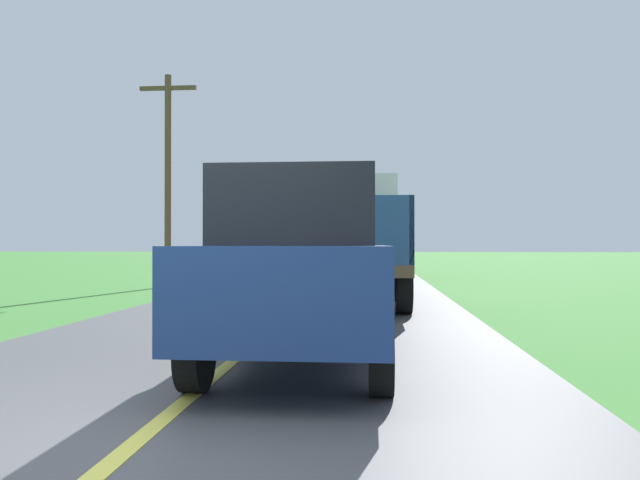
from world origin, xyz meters
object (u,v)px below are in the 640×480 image
banana_truck_near (350,237)px  utility_pole_roadside (168,173)px  banana_truck_far (360,240)px  following_car (304,268)px

banana_truck_near → utility_pole_roadside: bearing=140.0°
banana_truck_far → following_car: size_ratio=1.42×
banana_truck_near → banana_truck_far: same height
banana_truck_far → following_car: bearing=-90.5°
banana_truck_near → utility_pole_roadside: size_ratio=0.90×
banana_truck_near → utility_pole_roadside: utility_pole_roadside is taller
banana_truck_near → utility_pole_roadside: 7.79m
banana_truck_near → banana_truck_far: bearing=90.1°
banana_truck_far → utility_pole_roadside: size_ratio=0.89×
banana_truck_near → banana_truck_far: (-0.03, 11.52, -0.01)m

